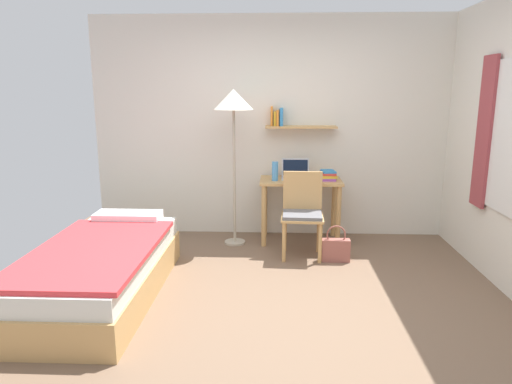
{
  "coord_description": "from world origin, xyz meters",
  "views": [
    {
      "loc": [
        -0.02,
        -3.56,
        1.75
      ],
      "look_at": [
        -0.19,
        0.51,
        0.85
      ],
      "focal_mm": 32.52,
      "sensor_mm": 36.0,
      "label": 1
    }
  ],
  "objects_px": {
    "bed": "(102,270)",
    "handbag": "(336,249)",
    "water_bottle": "(275,171)",
    "book_stack": "(328,175)",
    "desk_chair": "(302,210)",
    "desk": "(300,193)",
    "laptop": "(295,173)",
    "standing_lamp": "(234,107)"
  },
  "relations": [
    {
      "from": "desk_chair",
      "to": "book_stack",
      "type": "bearing_deg",
      "value": 56.35
    },
    {
      "from": "handbag",
      "to": "laptop",
      "type": "bearing_deg",
      "value": 118.32
    },
    {
      "from": "desk_chair",
      "to": "handbag",
      "type": "height_order",
      "value": "desk_chair"
    },
    {
      "from": "bed",
      "to": "water_bottle",
      "type": "height_order",
      "value": "water_bottle"
    },
    {
      "from": "standing_lamp",
      "to": "desk",
      "type": "bearing_deg",
      "value": 9.5
    },
    {
      "from": "desk_chair",
      "to": "book_stack",
      "type": "xyz_separation_m",
      "value": [
        0.31,
        0.47,
        0.3
      ]
    },
    {
      "from": "water_bottle",
      "to": "book_stack",
      "type": "bearing_deg",
      "value": 6.2
    },
    {
      "from": "bed",
      "to": "water_bottle",
      "type": "relative_size",
      "value": 9.24
    },
    {
      "from": "bed",
      "to": "desk",
      "type": "distance_m",
      "value": 2.4
    },
    {
      "from": "water_bottle",
      "to": "book_stack",
      "type": "relative_size",
      "value": 0.95
    },
    {
      "from": "desk",
      "to": "book_stack",
      "type": "height_order",
      "value": "book_stack"
    },
    {
      "from": "desk",
      "to": "desk_chair",
      "type": "height_order",
      "value": "desk_chair"
    },
    {
      "from": "desk",
      "to": "standing_lamp",
      "type": "relative_size",
      "value": 0.53
    },
    {
      "from": "laptop",
      "to": "book_stack",
      "type": "height_order",
      "value": "laptop"
    },
    {
      "from": "handbag",
      "to": "book_stack",
      "type": "bearing_deg",
      "value": 92.8
    },
    {
      "from": "standing_lamp",
      "to": "handbag",
      "type": "xyz_separation_m",
      "value": [
        1.1,
        -0.53,
        -1.43
      ]
    },
    {
      "from": "bed",
      "to": "standing_lamp",
      "type": "bearing_deg",
      "value": 54.99
    },
    {
      "from": "desk_chair",
      "to": "bed",
      "type": "bearing_deg",
      "value": -148.13
    },
    {
      "from": "water_bottle",
      "to": "handbag",
      "type": "relative_size",
      "value": 0.56
    },
    {
      "from": "standing_lamp",
      "to": "laptop",
      "type": "distance_m",
      "value": 1.06
    },
    {
      "from": "bed",
      "to": "water_bottle",
      "type": "bearing_deg",
      "value": 45.51
    },
    {
      "from": "laptop",
      "to": "water_bottle",
      "type": "distance_m",
      "value": 0.29
    },
    {
      "from": "book_stack",
      "to": "handbag",
      "type": "bearing_deg",
      "value": -87.2
    },
    {
      "from": "water_bottle",
      "to": "desk",
      "type": "bearing_deg",
      "value": 14.32
    },
    {
      "from": "bed",
      "to": "laptop",
      "type": "xyz_separation_m",
      "value": [
        1.72,
        1.67,
        0.56
      ]
    },
    {
      "from": "laptop",
      "to": "bed",
      "type": "bearing_deg",
      "value": -135.9
    },
    {
      "from": "desk",
      "to": "laptop",
      "type": "relative_size",
      "value": 2.84
    },
    {
      "from": "standing_lamp",
      "to": "handbag",
      "type": "bearing_deg",
      "value": -25.8
    },
    {
      "from": "bed",
      "to": "handbag",
      "type": "bearing_deg",
      "value": 23.57
    },
    {
      "from": "bed",
      "to": "desk",
      "type": "xyz_separation_m",
      "value": [
        1.78,
        1.58,
        0.34
      ]
    },
    {
      "from": "bed",
      "to": "desk_chair",
      "type": "bearing_deg",
      "value": 31.87
    },
    {
      "from": "water_bottle",
      "to": "book_stack",
      "type": "distance_m",
      "value": 0.61
    },
    {
      "from": "desk",
      "to": "bed",
      "type": "bearing_deg",
      "value": -138.31
    },
    {
      "from": "desk",
      "to": "laptop",
      "type": "height_order",
      "value": "laptop"
    },
    {
      "from": "bed",
      "to": "book_stack",
      "type": "distance_m",
      "value": 2.67
    },
    {
      "from": "standing_lamp",
      "to": "water_bottle",
      "type": "bearing_deg",
      "value": 6.32
    },
    {
      "from": "desk_chair",
      "to": "laptop",
      "type": "height_order",
      "value": "laptop"
    },
    {
      "from": "standing_lamp",
      "to": "water_bottle",
      "type": "distance_m",
      "value": 0.86
    },
    {
      "from": "laptop",
      "to": "desk_chair",
      "type": "bearing_deg",
      "value": -84.35
    },
    {
      "from": "laptop",
      "to": "standing_lamp",
      "type": "bearing_deg",
      "value": -163.28
    },
    {
      "from": "standing_lamp",
      "to": "book_stack",
      "type": "height_order",
      "value": "standing_lamp"
    },
    {
      "from": "bed",
      "to": "handbag",
      "type": "distance_m",
      "value": 2.31
    }
  ]
}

